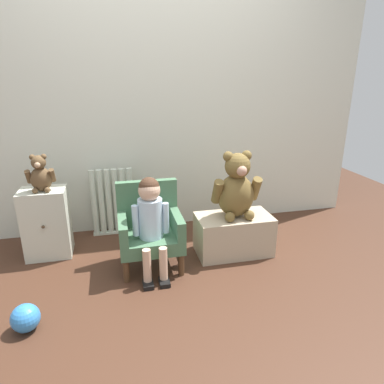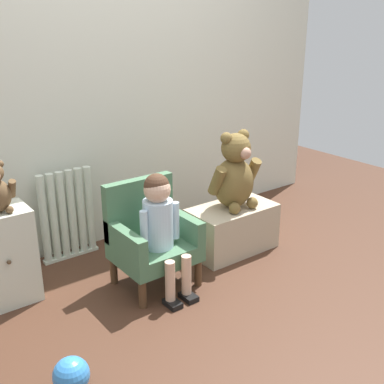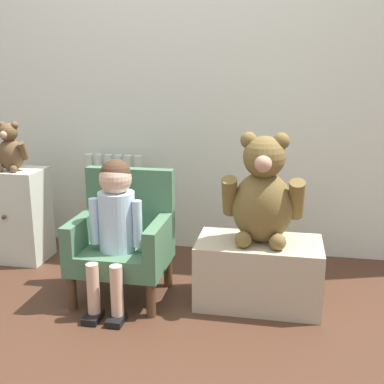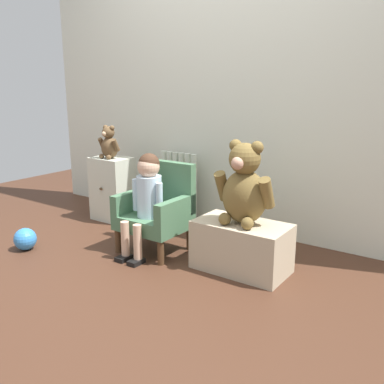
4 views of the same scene
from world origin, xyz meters
name	(u,v)px [view 4 (image 4 of 4)]	position (x,y,z in m)	size (l,w,h in m)	color
ground_plane	(124,280)	(0.00, 0.00, 0.00)	(6.00, 6.00, 0.00)	#45291B
back_wall	(231,76)	(0.00, 1.23, 1.20)	(3.80, 0.05, 2.40)	silver
radiator	(179,188)	(-0.41, 1.10, 0.29)	(0.37, 0.05, 0.59)	silver
small_dresser	(113,189)	(-0.91, 0.83, 0.27)	(0.33, 0.27, 0.54)	beige
child_armchair	(158,209)	(-0.16, 0.51, 0.29)	(0.45, 0.39, 0.62)	#466F4E
child_figure	(147,190)	(-0.16, 0.41, 0.45)	(0.25, 0.35, 0.70)	silver
low_bench	(241,247)	(0.50, 0.53, 0.16)	(0.58, 0.32, 0.31)	tan
large_teddy_bear	(244,188)	(0.51, 0.53, 0.54)	(0.37, 0.26, 0.51)	brown
small_teddy_bear	(109,144)	(-0.90, 0.80, 0.66)	(0.20, 0.14, 0.27)	brown
toy_ball	(25,239)	(-0.92, -0.04, 0.08)	(0.16, 0.16, 0.16)	#3482D3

